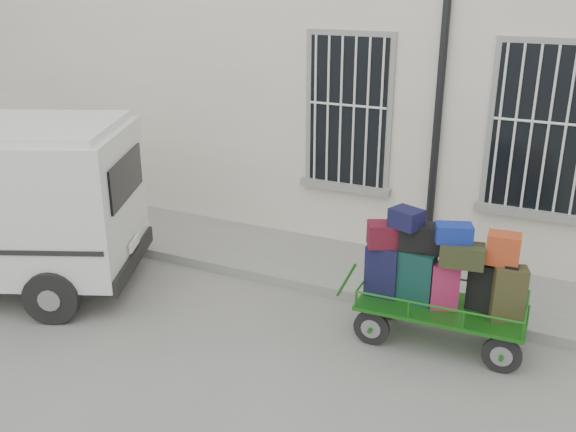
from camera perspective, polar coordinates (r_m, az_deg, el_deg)
The scene contains 4 objects.
ground at distance 7.84m, azimuth -0.16°, elevation -11.46°, with size 80.00×80.00×0.00m, color slate.
building at distance 11.90m, azimuth 11.78°, elevation 14.58°, with size 24.00×5.15×6.00m.
sidewalk at distance 9.59m, azimuth 5.57°, elevation -4.72°, with size 24.00×1.70×0.15m, color gray.
luggage_cart at distance 7.71m, azimuth 13.37°, elevation -5.35°, with size 2.30×0.96×1.65m.
Camera 1 is at (2.89, -5.99, 4.16)m, focal length 40.00 mm.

